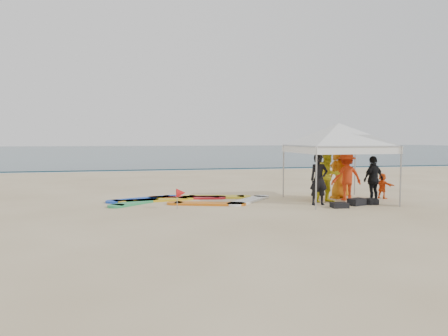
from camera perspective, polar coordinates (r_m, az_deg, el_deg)
name	(u,v)px	position (r m, az deg, el deg)	size (l,w,h in m)	color
ground	(250,218)	(12.12, 3.40, -6.50)	(120.00, 120.00, 0.00)	beige
ocean	(150,151)	(71.57, -9.69, 2.21)	(160.00, 84.00, 0.08)	#0C2633
shoreline_foam	(178,170)	(29.92, -6.05, -0.25)	(160.00, 1.20, 0.01)	silver
person_black_a	(319,179)	(14.58, 12.28, -1.47)	(0.61, 0.40, 1.68)	black
person_yellow	(328,176)	(15.23, 13.44, -0.96)	(0.89, 0.70, 1.84)	yellow
person_orange_a	(347,176)	(15.93, 15.72, -1.04)	(1.10, 0.63, 1.70)	red
person_black_b	(373,180)	(15.53, 18.92, -1.43)	(0.93, 0.39, 1.59)	black
person_orange_b	(340,172)	(16.32, 14.90, -0.54)	(0.93, 0.61, 1.91)	orange
person_seated	(382,186)	(16.82, 19.97, -2.20)	(0.85, 0.27, 0.92)	#F15515
canopy_tent	(339,123)	(15.46, 14.75, 5.64)	(4.09, 4.09, 3.08)	#A5A5A8
marker_pennant	(181,193)	(13.57, -5.65, -3.27)	(0.28, 0.28, 0.64)	#A5A5A8
gear_pile	(357,203)	(14.87, 17.03, -4.34)	(1.87, 0.85, 0.22)	black
surfboard_spread	(186,200)	(15.31, -4.95, -4.17)	(5.58, 2.76, 0.07)	silver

